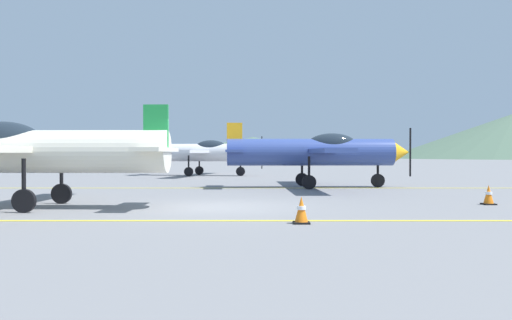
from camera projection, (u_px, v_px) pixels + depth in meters
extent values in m
plane|color=slate|center=(216.00, 207.00, 14.64)|extent=(400.00, 400.00, 0.00)
cube|color=yellow|center=(206.00, 221.00, 11.63)|extent=(80.00, 0.16, 0.01)
cube|color=yellow|center=(230.00, 188.00, 22.57)|extent=(80.00, 0.16, 0.01)
cylinder|color=silver|center=(35.00, 152.00, 14.39)|extent=(7.38, 1.40, 1.19)
ellipsoid|color=#1E2833|center=(1.00, 139.00, 14.41)|extent=(2.19, 1.03, 0.97)
cube|color=silver|center=(20.00, 150.00, 14.40)|extent=(1.46, 9.54, 0.17)
cube|color=silver|center=(155.00, 150.00, 14.30)|extent=(0.84, 2.83, 0.11)
cube|color=#1E8C3F|center=(155.00, 128.00, 14.30)|extent=(0.68, 0.15, 1.30)
cylinder|color=black|center=(60.00, 176.00, 15.59)|extent=(0.11, 0.11, 1.09)
cylinder|color=black|center=(60.00, 194.00, 15.59)|extent=(0.61, 0.15, 0.61)
cylinder|color=black|center=(23.00, 180.00, 13.21)|extent=(0.11, 0.11, 1.09)
cylinder|color=black|center=(23.00, 201.00, 13.21)|extent=(0.61, 0.15, 0.61)
cylinder|color=#33478C|center=(309.00, 152.00, 22.95)|extent=(7.39, 1.45, 1.19)
cone|color=#F2A519|center=(400.00, 152.00, 23.10)|extent=(0.79, 1.04, 1.01)
cube|color=black|center=(409.00, 152.00, 23.12)|extent=(0.05, 0.13, 2.16)
ellipsoid|color=#1E2833|center=(331.00, 144.00, 22.98)|extent=(2.20, 1.05, 0.97)
cube|color=#33478C|center=(319.00, 151.00, 22.97)|extent=(1.52, 9.55, 0.17)
cube|color=#33478C|center=(234.00, 151.00, 22.83)|extent=(0.86, 2.84, 0.11)
cube|color=#F2A519|center=(234.00, 137.00, 22.82)|extent=(0.69, 0.15, 1.30)
cylinder|color=black|center=(377.00, 168.00, 23.07)|extent=(0.11, 0.11, 1.09)
cylinder|color=black|center=(377.00, 181.00, 23.08)|extent=(0.61, 0.15, 0.61)
cylinder|color=black|center=(308.00, 169.00, 21.76)|extent=(0.11, 0.11, 1.09)
cylinder|color=black|center=(308.00, 182.00, 21.77)|extent=(0.61, 0.15, 0.61)
cylinder|color=black|center=(301.00, 168.00, 24.14)|extent=(0.11, 0.11, 1.09)
cylinder|color=black|center=(301.00, 179.00, 24.15)|extent=(0.61, 0.15, 0.61)
cylinder|color=silver|center=(196.00, 153.00, 35.29)|extent=(7.44, 2.55, 1.19)
cone|color=red|center=(254.00, 153.00, 34.54)|extent=(0.93, 1.14, 1.01)
cube|color=black|center=(261.00, 153.00, 34.46)|extent=(0.07, 0.14, 2.16)
ellipsoid|color=#1E2833|center=(210.00, 147.00, 35.11)|extent=(2.31, 1.36, 0.97)
cube|color=silver|center=(202.00, 152.00, 35.21)|extent=(2.96, 9.57, 0.17)
cube|color=silver|center=(150.00, 152.00, 35.92)|extent=(1.27, 2.90, 0.11)
cube|color=red|center=(150.00, 143.00, 35.91)|extent=(0.69, 0.26, 1.30)
cylinder|color=black|center=(239.00, 163.00, 34.74)|extent=(0.11, 0.11, 1.09)
cylinder|color=black|center=(239.00, 171.00, 34.74)|extent=(0.62, 0.24, 0.61)
cylinder|color=black|center=(188.00, 163.00, 34.17)|extent=(0.11, 0.11, 1.09)
cylinder|color=black|center=(188.00, 172.00, 34.18)|extent=(0.62, 0.24, 0.61)
cylinder|color=black|center=(198.00, 163.00, 36.51)|extent=(0.11, 0.11, 1.09)
cylinder|color=black|center=(198.00, 171.00, 36.52)|extent=(0.62, 0.24, 0.61)
cube|color=black|center=(300.00, 223.00, 11.20)|extent=(0.36, 0.36, 0.04)
cone|color=orange|center=(300.00, 209.00, 11.20)|extent=(0.29, 0.29, 0.55)
cylinder|color=white|center=(300.00, 208.00, 11.20)|extent=(0.20, 0.20, 0.08)
cube|color=black|center=(487.00, 204.00, 15.33)|extent=(0.36, 0.36, 0.04)
cone|color=orange|center=(487.00, 194.00, 15.32)|extent=(0.29, 0.29, 0.55)
cylinder|color=white|center=(487.00, 193.00, 15.32)|extent=(0.20, 0.20, 0.08)
cone|color=#4C6651|center=(252.00, 148.00, 151.04)|extent=(65.01, 65.01, 6.25)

